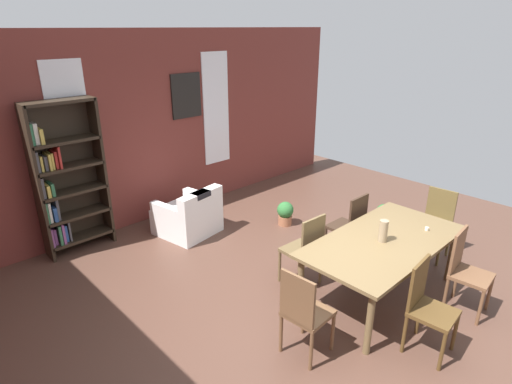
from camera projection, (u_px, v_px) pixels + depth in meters
ground_plane at (321, 305)px, 4.84m from camera, size 9.40×9.40×0.00m
back_wall_brick at (151, 128)px, 6.65m from camera, size 8.23×0.12×2.99m
window_pane_0 at (71, 133)px, 5.73m from camera, size 0.55×0.02×1.94m
window_pane_1 at (216, 109)px, 7.36m from camera, size 0.55×0.02×1.94m
dining_table at (384, 245)px, 4.77m from camera, size 2.06×1.07×0.75m
vase_on_table at (383, 231)px, 4.66m from camera, size 0.10×0.10×0.26m
tealight_candle_0 at (427, 229)px, 4.95m from camera, size 0.04×0.04×0.04m
dining_chair_near_left at (427, 305)px, 4.02m from camera, size 0.43×0.43×0.95m
dining_chair_head_right at (436, 221)px, 5.73m from camera, size 0.43×0.43×0.95m
dining_chair_far_right at (350, 225)px, 5.64m from camera, size 0.40×0.40×0.95m
dining_chair_near_right at (465, 269)px, 4.61m from camera, size 0.43×0.43×0.95m
dining_chair_head_left at (304, 311)px, 3.93m from camera, size 0.42×0.42×0.95m
dining_chair_far_left at (305, 248)px, 5.04m from camera, size 0.42×0.42×0.95m
bookshelf_tall at (65, 181)px, 5.67m from camera, size 0.91×0.31×2.13m
armchair_white at (189, 216)px, 6.43m from camera, size 0.92×0.92×0.75m
potted_plant_by_shelf at (383, 215)px, 6.66m from camera, size 0.24×0.24×0.38m
potted_plant_corner at (285, 213)px, 6.73m from camera, size 0.27×0.27×0.39m
framed_picture at (186, 96)px, 6.85m from camera, size 0.56×0.03×0.72m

